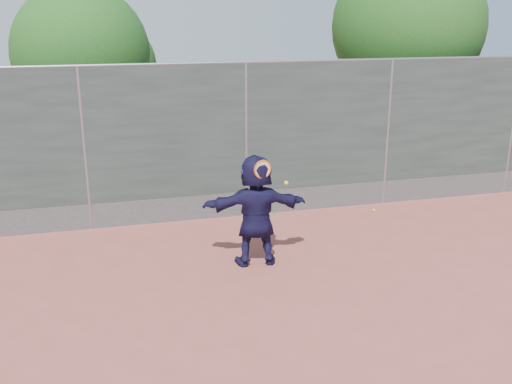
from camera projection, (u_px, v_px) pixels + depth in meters
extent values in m
plane|color=#9E4C42|center=(305.00, 294.00, 8.21)|extent=(80.00, 80.00, 0.00)
imported|color=#171439|center=(256.00, 210.00, 8.97)|extent=(1.71, 0.68, 1.80)
sphere|color=#BBDA30|center=(374.00, 210.00, 11.59)|extent=(0.07, 0.07, 0.07)
cube|color=#38423D|center=(246.00, 129.00, 10.92)|extent=(20.00, 0.04, 2.50)
cube|color=slate|center=(247.00, 203.00, 11.37)|extent=(20.00, 0.03, 0.50)
cylinder|color=gray|center=(246.00, 62.00, 10.54)|extent=(20.00, 0.05, 0.05)
cylinder|color=gray|center=(85.00, 151.00, 10.26)|extent=(0.06, 0.06, 3.00)
cylinder|color=gray|center=(246.00, 142.00, 10.99)|extent=(0.06, 0.06, 3.00)
cylinder|color=gray|center=(388.00, 134.00, 11.73)|extent=(0.06, 0.06, 3.00)
cylinder|color=gray|center=(512.00, 127.00, 12.46)|extent=(0.06, 0.06, 3.00)
torus|color=#E14E15|center=(263.00, 169.00, 8.59)|extent=(0.29, 0.09, 0.29)
cylinder|color=beige|center=(263.00, 169.00, 8.59)|extent=(0.24, 0.06, 0.25)
cylinder|color=black|center=(259.00, 182.00, 8.65)|extent=(0.06, 0.13, 0.33)
sphere|color=#BBDA30|center=(286.00, 183.00, 8.77)|extent=(0.07, 0.07, 0.07)
cylinder|color=#382314|center=(400.00, 121.00, 14.18)|extent=(0.28, 0.28, 2.60)
sphere|color=#23561C|center=(408.00, 26.00, 13.50)|extent=(3.60, 3.60, 3.60)
sphere|color=#23561C|center=(429.00, 41.00, 13.97)|extent=(2.52, 2.52, 2.52)
cylinder|color=#382314|center=(89.00, 139.00, 13.15)|extent=(0.28, 0.28, 2.20)
sphere|color=#23561C|center=(81.00, 53.00, 12.57)|extent=(3.00, 3.00, 3.00)
sphere|color=#23561C|center=(110.00, 66.00, 12.99)|extent=(2.10, 2.10, 2.10)
cone|color=#387226|center=(260.00, 210.00, 11.35)|extent=(0.03, 0.03, 0.26)
cone|color=#387226|center=(274.00, 207.00, 11.44)|extent=(0.03, 0.03, 0.30)
cone|color=#387226|center=(243.00, 212.00, 11.25)|extent=(0.03, 0.03, 0.22)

